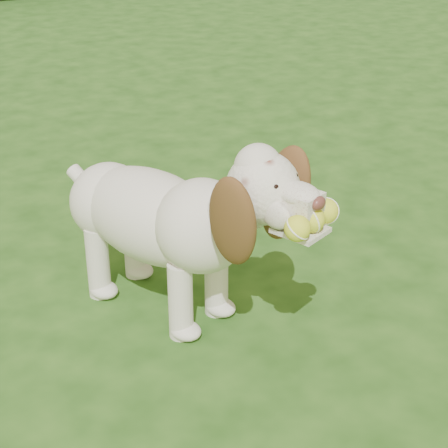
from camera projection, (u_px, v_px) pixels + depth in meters
dog at (172, 215)px, 2.80m from camera, size 0.68×1.22×0.81m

